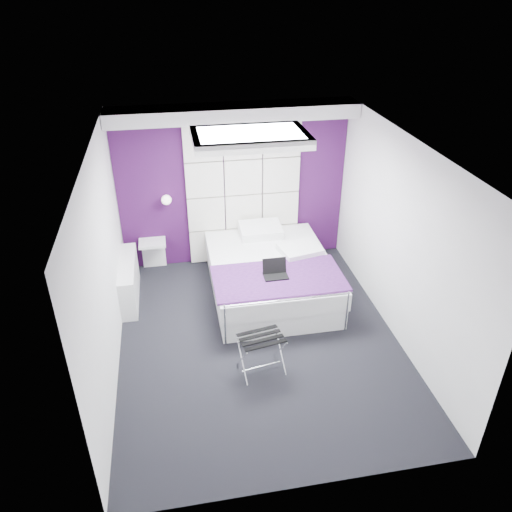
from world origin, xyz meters
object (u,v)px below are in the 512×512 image
(bed, at_px, (270,274))
(luggage_rack, at_px, (261,354))
(wall_lamp, at_px, (166,199))
(nightstand, at_px, (152,243))
(radiator, at_px, (129,281))
(laptop, at_px, (275,271))

(bed, xyz_separation_m, luggage_rack, (-0.45, -1.63, -0.07))
(wall_lamp, xyz_separation_m, nightstand, (-0.28, -0.04, -0.71))
(radiator, bearing_deg, laptop, -19.36)
(wall_lamp, xyz_separation_m, luggage_rack, (0.97, -2.63, -0.97))
(wall_lamp, xyz_separation_m, radiator, (-0.64, -0.76, -0.92))
(laptop, bearing_deg, radiator, 160.07)
(bed, relative_size, nightstand, 5.19)
(nightstand, height_order, laptop, laptop)
(wall_lamp, bearing_deg, nightstand, -171.99)
(radiator, distance_m, laptop, 2.17)
(nightstand, bearing_deg, wall_lamp, 8.01)
(radiator, height_order, luggage_rack, radiator)
(luggage_rack, bearing_deg, nightstand, 105.47)
(nightstand, relative_size, laptop, 1.26)
(radiator, relative_size, nightstand, 2.89)
(radiator, bearing_deg, bed, -6.49)
(luggage_rack, bearing_deg, radiator, 120.37)
(wall_lamp, bearing_deg, bed, -35.04)
(luggage_rack, xyz_separation_m, laptop, (0.41, 1.16, 0.41))
(luggage_rack, bearing_deg, wall_lamp, 99.87)
(luggage_rack, distance_m, laptop, 1.29)
(nightstand, distance_m, laptop, 2.20)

